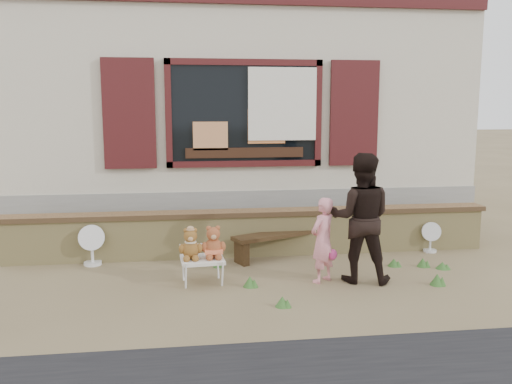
{
  "coord_description": "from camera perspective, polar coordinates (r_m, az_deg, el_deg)",
  "views": [
    {
      "loc": [
        -0.99,
        -6.69,
        2.18
      ],
      "look_at": [
        0.0,
        0.6,
        1.0
      ],
      "focal_mm": 38.0,
      "sensor_mm": 36.0,
      "label": 1
    }
  ],
  "objects": [
    {
      "name": "child",
      "position": [
        6.77,
        7.03,
        -5.04
      ],
      "size": [
        0.46,
        0.44,
        1.07
      ],
      "primitive_type": "imported",
      "rotation": [
        0.0,
        0.0,
        3.8
      ],
      "color": "pink",
      "rests_on": "ground"
    },
    {
      "name": "ground",
      "position": [
        7.11,
        0.66,
        -8.75
      ],
      "size": [
        80.0,
        80.0,
        0.0
      ],
      "primitive_type": "plane",
      "color": "brown",
      "rests_on": "ground"
    },
    {
      "name": "folding_chair",
      "position": [
        6.76,
        -5.68,
        -7.18
      ],
      "size": [
        0.55,
        0.5,
        0.32
      ],
      "rotation": [
        0.0,
        0.0,
        0.07
      ],
      "color": "silver",
      "rests_on": "ground"
    },
    {
      "name": "bench",
      "position": [
        7.85,
        2.51,
        -4.96
      ],
      "size": [
        1.46,
        0.88,
        0.37
      ],
      "rotation": [
        0.0,
        0.0,
        0.42
      ],
      "color": "black",
      "rests_on": "ground"
    },
    {
      "name": "fan_right",
      "position": [
        8.55,
        17.89,
        -4.51
      ],
      "size": [
        0.3,
        0.19,
        0.46
      ],
      "rotation": [
        0.0,
        0.0,
        -0.19
      ],
      "color": "silver",
      "rests_on": "ground"
    },
    {
      "name": "shopfront",
      "position": [
        11.23,
        -2.68,
        8.17
      ],
      "size": [
        8.04,
        5.13,
        4.0
      ],
      "color": "#A19683",
      "rests_on": "ground"
    },
    {
      "name": "teddy_bear_right",
      "position": [
        6.71,
        -4.51,
        -5.19
      ],
      "size": [
        0.32,
        0.28,
        0.41
      ],
      "primitive_type": null,
      "rotation": [
        0.0,
        0.0,
        0.07
      ],
      "color": "brown",
      "rests_on": "folding_chair"
    },
    {
      "name": "teddy_bear_left",
      "position": [
        6.68,
        -6.9,
        -5.36
      ],
      "size": [
        0.31,
        0.27,
        0.39
      ],
      "primitive_type": null,
      "rotation": [
        0.0,
        0.0,
        0.07
      ],
      "color": "brown",
      "rests_on": "folding_chair"
    },
    {
      "name": "adult",
      "position": [
        6.82,
        10.95,
        -2.69
      ],
      "size": [
        0.93,
        0.81,
        1.61
      ],
      "primitive_type": "imported",
      "rotation": [
        0.0,
        0.0,
        2.84
      ],
      "color": "black",
      "rests_on": "ground"
    },
    {
      "name": "fan_left",
      "position": [
        7.81,
        -16.89,
        -5.33
      ],
      "size": [
        0.36,
        0.24,
        0.57
      ],
      "rotation": [
        0.0,
        0.0,
        0.12
      ],
      "color": "silver",
      "rests_on": "ground"
    },
    {
      "name": "brick_wall",
      "position": [
        7.97,
        -0.39,
        -4.23
      ],
      "size": [
        7.1,
        0.36,
        0.67
      ],
      "color": "tan",
      "rests_on": "ground"
    },
    {
      "name": "grass_tufts",
      "position": [
        7.09,
        10.9,
        -8.45
      ],
      "size": [
        3.15,
        1.71,
        0.15
      ],
      "color": "#356327",
      "rests_on": "ground"
    }
  ]
}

